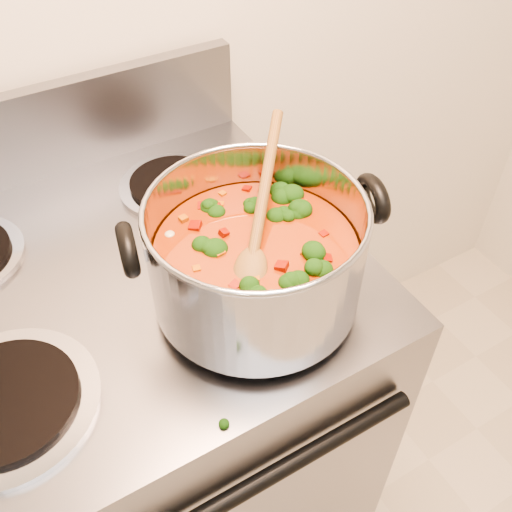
# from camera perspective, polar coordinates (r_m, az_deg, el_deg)

# --- Properties ---
(electric_range) EXTENTS (0.74, 0.67, 1.08)m
(electric_range) POSITION_cam_1_polar(r_m,az_deg,el_deg) (1.24, -10.92, -16.50)
(electric_range) COLOR gray
(electric_range) RESTS_ON ground
(stockpot) EXTENTS (0.35, 0.29, 0.17)m
(stockpot) POSITION_cam_1_polar(r_m,az_deg,el_deg) (0.75, -0.01, -0.07)
(stockpot) COLOR #ACACB4
(stockpot) RESTS_ON electric_range
(wooden_spoon) EXTENTS (0.20, 0.23, 0.12)m
(wooden_spoon) POSITION_cam_1_polar(r_m,az_deg,el_deg) (0.73, 0.19, 2.97)
(wooden_spoon) COLOR brown
(wooden_spoon) RESTS_ON stockpot
(cooktop_crumbs) EXTENTS (0.11, 0.01, 0.01)m
(cooktop_crumbs) POSITION_cam_1_polar(r_m,az_deg,el_deg) (0.72, 2.44, -13.67)
(cooktop_crumbs) COLOR black
(cooktop_crumbs) RESTS_ON electric_range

